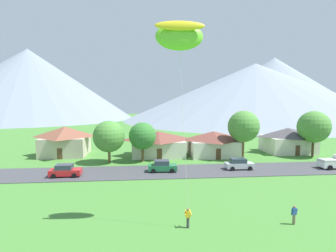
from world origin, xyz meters
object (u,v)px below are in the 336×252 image
object	(u,v)px
tree_left_of_center	(314,127)
house_rightmost	(213,143)
watcher_person	(294,215)
kite_flyer_with_kite	(179,37)
parked_car_red_west_end	(65,171)
tree_center	(244,127)
tree_near_left	(142,136)
parked_car_green_mid_west	(162,166)
house_left_center	(158,143)
house_right_center	(288,140)
tree_right_of_center	(109,137)
parked_car_silver_mid_east	(239,164)
house_leftmost	(65,140)

from	to	relation	value
tree_left_of_center	house_rightmost	bearing A→B (deg)	170.95
watcher_person	kite_flyer_with_kite	bearing A→B (deg)	171.64
tree_left_of_center	parked_car_red_west_end	xyz separation A→B (m)	(-42.44, -9.51, -4.77)
kite_flyer_with_kite	house_rightmost	bearing A→B (deg)	69.51
tree_center	parked_car_red_west_end	bearing A→B (deg)	-162.93
tree_near_left	parked_car_green_mid_west	bearing A→B (deg)	-68.11
parked_car_green_mid_west	kite_flyer_with_kite	bearing A→B (deg)	-89.35
tree_left_of_center	parked_car_red_west_end	world-z (taller)	tree_left_of_center
house_rightmost	parked_car_green_mid_west	bearing A→B (deg)	-133.64
house_left_center	watcher_person	xyz separation A→B (m)	(9.86, -30.22, -1.55)
tree_left_of_center	parked_car_green_mid_west	world-z (taller)	tree_left_of_center
house_right_center	tree_near_left	xyz separation A→B (m)	(-29.44, -5.86, 1.89)
tree_near_left	parked_car_red_west_end	bearing A→B (deg)	-141.70
tree_right_of_center	parked_car_green_mid_west	bearing A→B (deg)	-38.32
parked_car_green_mid_west	parked_car_silver_mid_east	xyz separation A→B (m)	(11.78, 0.24, 0.00)
tree_left_of_center	tree_right_of_center	distance (m)	37.39
tree_center	house_right_center	bearing A→B (deg)	25.68
house_rightmost	tree_center	distance (m)	6.75
house_left_center	watcher_person	world-z (taller)	house_left_center
house_right_center	kite_flyer_with_kite	xyz separation A→B (m)	(-26.37, -29.74, 13.21)
tree_near_left	parked_car_silver_mid_east	bearing A→B (deg)	-25.26
tree_left_of_center	tree_right_of_center	size ratio (longest dim) A/B	1.20
tree_near_left	tree_right_of_center	distance (m)	5.64
house_right_center	kite_flyer_with_kite	bearing A→B (deg)	-131.56
tree_right_of_center	watcher_person	size ratio (longest dim) A/B	4.29
tree_near_left	parked_car_green_mid_west	size ratio (longest dim) A/B	1.59
house_leftmost	tree_center	world-z (taller)	tree_center
house_right_center	house_left_center	bearing A→B (deg)	-177.93
house_left_center	parked_car_silver_mid_east	size ratio (longest dim) A/B	2.50
tree_center	parked_car_silver_mid_east	xyz separation A→B (m)	(-3.34, -7.27, -5.03)
parked_car_silver_mid_east	kite_flyer_with_kite	distance (m)	25.40
tree_right_of_center	kite_flyer_with_kite	world-z (taller)	kite_flyer_with_kite
tree_near_left	parked_car_green_mid_west	world-z (taller)	tree_near_left
house_leftmost	house_left_center	world-z (taller)	house_leftmost
house_left_center	kite_flyer_with_kite	bearing A→B (deg)	-89.82
house_leftmost	parked_car_green_mid_west	xyz separation A→B (m)	(17.67, -14.27, -2.00)
house_rightmost	parked_car_green_mid_west	distance (m)	15.43
house_right_center	house_rightmost	distance (m)	16.08
house_leftmost	parked_car_red_west_end	distance (m)	16.23
tree_near_left	tree_center	size ratio (longest dim) A/B	0.78
kite_flyer_with_kite	watcher_person	size ratio (longest dim) A/B	10.24
kite_flyer_with_kite	tree_near_left	bearing A→B (deg)	97.31
house_leftmost	tree_left_of_center	distance (m)	47.00
house_right_center	parked_car_red_west_end	world-z (taller)	house_right_center
parked_car_red_west_end	kite_flyer_with_kite	size ratio (longest dim) A/B	0.25
tree_center	kite_flyer_with_kite	size ratio (longest dim) A/B	0.51
house_left_center	house_rightmost	distance (m)	10.54
house_rightmost	tree_left_of_center	xyz separation A→B (m)	(18.26, -2.91, 3.22)
parked_car_silver_mid_east	tree_right_of_center	bearing A→B (deg)	162.28
house_leftmost	kite_flyer_with_kite	distance (m)	38.04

